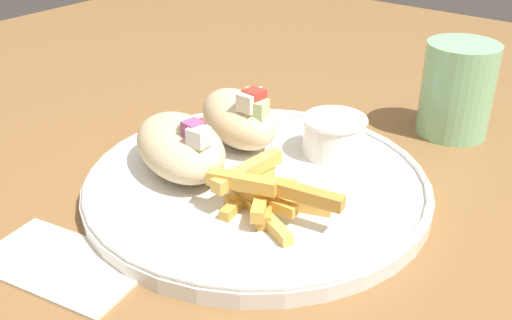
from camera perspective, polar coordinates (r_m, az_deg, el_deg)
table at (r=0.59m, az=0.74°, el=-7.72°), size 1.47×1.47×0.74m
napkin at (r=0.49m, az=-17.99°, el=-9.44°), size 0.14×0.09×0.00m
plate at (r=0.55m, az=0.00°, el=-2.24°), size 0.32×0.32×0.02m
pita_sandwich_near at (r=0.55m, az=-7.21°, el=1.33°), size 0.14×0.12×0.06m
pita_sandwich_far at (r=0.60m, az=-1.61°, el=4.09°), size 0.13×0.10×0.07m
fries_pile at (r=0.50m, az=0.66°, el=-3.14°), size 0.13×0.08×0.04m
sauce_ramekin at (r=0.59m, az=7.44°, el=2.54°), size 0.06×0.06×0.04m
water_glass at (r=0.69m, az=18.56°, el=6.02°), size 0.08×0.08×0.10m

